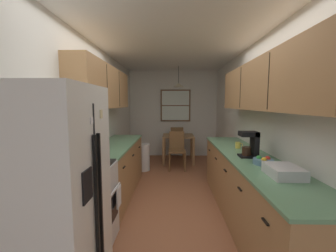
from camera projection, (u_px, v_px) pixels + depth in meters
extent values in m
plane|color=#995B3D|center=(173.00, 190.00, 3.89)|extent=(12.00, 12.00, 0.00)
cube|color=silver|center=(98.00, 121.00, 3.78)|extent=(0.10, 9.00, 2.55)
cube|color=silver|center=(250.00, 121.00, 3.72)|extent=(0.10, 9.00, 2.55)
cube|color=silver|center=(173.00, 114.00, 6.39)|extent=(4.40, 0.10, 2.55)
cube|color=white|center=(174.00, 45.00, 3.61)|extent=(4.40, 9.00, 0.08)
cube|color=white|center=(50.00, 198.00, 1.62)|extent=(0.71, 0.75, 1.72)
cube|color=black|center=(97.00, 205.00, 1.61)|extent=(0.01, 0.01, 1.55)
cube|color=black|center=(97.00, 208.00, 1.57)|extent=(0.02, 0.02, 1.10)
cube|color=black|center=(101.00, 203.00, 1.65)|extent=(0.02, 0.02, 1.10)
cube|color=black|center=(87.00, 185.00, 1.43)|extent=(0.01, 0.15, 0.22)
cube|color=beige|center=(101.00, 114.00, 1.70)|extent=(0.01, 0.05, 0.07)
cube|color=white|center=(92.00, 121.00, 1.50)|extent=(0.01, 0.04, 0.05)
cube|color=silver|center=(84.00, 206.00, 2.34)|extent=(0.62, 0.58, 0.90)
cube|color=black|center=(113.00, 209.00, 2.34)|extent=(0.01, 0.41, 0.30)
cube|color=silver|center=(114.00, 191.00, 2.32)|extent=(0.02, 0.47, 0.02)
cube|color=black|center=(83.00, 166.00, 2.29)|extent=(0.59, 0.55, 0.02)
cube|color=silver|center=(57.00, 158.00, 2.29)|extent=(0.06, 0.58, 0.20)
cylinder|color=#2D2D2D|center=(64.00, 168.00, 2.17)|extent=(0.15, 0.15, 0.01)
cylinder|color=#2D2D2D|center=(75.00, 161.00, 2.42)|extent=(0.15, 0.15, 0.01)
cylinder|color=#2D2D2D|center=(91.00, 168.00, 2.16)|extent=(0.15, 0.15, 0.01)
cylinder|color=#2D2D2D|center=(99.00, 161.00, 2.42)|extent=(0.15, 0.15, 0.01)
cube|color=white|center=(68.00, 98.00, 2.22)|extent=(0.38, 0.63, 0.31)
cube|color=black|center=(84.00, 98.00, 2.15)|extent=(0.01, 0.38, 0.20)
cube|color=#2D2D33|center=(94.00, 99.00, 2.43)|extent=(0.01, 0.13, 0.20)
cube|color=#A87A4C|center=(116.00, 170.00, 3.67)|extent=(0.60, 2.06, 0.87)
cube|color=#60936B|center=(115.00, 145.00, 3.62)|extent=(0.63, 2.08, 0.03)
cube|color=black|center=(124.00, 167.00, 2.95)|extent=(0.02, 0.10, 0.01)
cube|color=black|center=(133.00, 155.00, 3.63)|extent=(0.02, 0.10, 0.01)
cube|color=black|center=(140.00, 147.00, 4.31)|extent=(0.02, 0.10, 0.01)
cube|color=#A87A4C|center=(104.00, 88.00, 3.47)|extent=(0.32, 2.16, 0.68)
cube|color=#2D2319|center=(107.00, 86.00, 3.11)|extent=(0.01, 0.01, 0.62)
cube|color=#2D2319|center=(119.00, 89.00, 3.82)|extent=(0.01, 0.01, 0.62)
cube|color=#A87A4C|center=(248.00, 190.00, 2.83)|extent=(0.60, 3.06, 0.87)
cube|color=#60936B|center=(249.00, 157.00, 2.78)|extent=(0.63, 3.08, 0.03)
cube|color=black|center=(265.00, 222.00, 1.59)|extent=(0.02, 0.10, 0.01)
cube|color=black|center=(240.00, 189.00, 2.20)|extent=(0.02, 0.10, 0.01)
cube|color=black|center=(225.00, 170.00, 2.81)|extent=(0.02, 0.10, 0.01)
cube|color=black|center=(216.00, 158.00, 3.42)|extent=(0.02, 0.10, 0.01)
cube|color=black|center=(209.00, 150.00, 4.02)|extent=(0.02, 0.10, 0.01)
cube|color=#A87A4C|center=(265.00, 85.00, 2.63)|extent=(0.32, 2.76, 0.63)
cube|color=#2D2319|center=(268.00, 81.00, 2.18)|extent=(0.01, 0.01, 0.58)
cube|color=#2D2319|center=(240.00, 88.00, 3.09)|extent=(0.01, 0.01, 0.58)
cube|color=olive|center=(178.00, 136.00, 5.67)|extent=(0.82, 0.72, 0.03)
cube|color=olive|center=(164.00, 152.00, 5.39)|extent=(0.06, 0.06, 0.71)
cube|color=olive|center=(194.00, 152.00, 5.37)|extent=(0.06, 0.06, 0.71)
cube|color=olive|center=(165.00, 147.00, 6.05)|extent=(0.06, 0.06, 0.71)
cube|color=olive|center=(191.00, 147.00, 6.03)|extent=(0.06, 0.06, 0.71)
cube|color=brown|center=(177.00, 151.00, 5.07)|extent=(0.41, 0.41, 0.04)
cube|color=brown|center=(177.00, 140.00, 5.22)|extent=(0.37, 0.04, 0.45)
cylinder|color=brown|center=(185.00, 163.00, 4.91)|extent=(0.04, 0.04, 0.43)
cylinder|color=brown|center=(169.00, 163.00, 4.91)|extent=(0.04, 0.04, 0.43)
cylinder|color=brown|center=(184.00, 159.00, 5.27)|extent=(0.04, 0.04, 0.43)
cylinder|color=brown|center=(169.00, 159.00, 5.27)|extent=(0.04, 0.04, 0.43)
cube|color=brown|center=(176.00, 142.00, 6.34)|extent=(0.45, 0.45, 0.04)
cube|color=brown|center=(177.00, 135.00, 6.13)|extent=(0.37, 0.08, 0.45)
cylinder|color=brown|center=(169.00, 148.00, 6.52)|extent=(0.04, 0.04, 0.43)
cylinder|color=brown|center=(181.00, 148.00, 6.56)|extent=(0.04, 0.04, 0.43)
cylinder|color=brown|center=(171.00, 151.00, 6.16)|extent=(0.04, 0.04, 0.43)
cylinder|color=brown|center=(183.00, 150.00, 6.20)|extent=(0.04, 0.04, 0.43)
cylinder|color=black|center=(179.00, 75.00, 5.50)|extent=(0.01, 0.01, 0.43)
cone|color=beige|center=(179.00, 85.00, 5.53)|extent=(0.28, 0.28, 0.10)
sphere|color=white|center=(179.00, 84.00, 5.53)|extent=(0.06, 0.06, 0.06)
cube|color=brown|center=(175.00, 106.00, 6.29)|extent=(0.89, 0.04, 0.94)
cube|color=silver|center=(175.00, 106.00, 6.28)|extent=(0.81, 0.01, 0.86)
cube|color=brown|center=(175.00, 106.00, 6.27)|extent=(0.81, 0.02, 0.03)
cylinder|color=white|center=(144.00, 157.00, 5.02)|extent=(0.29, 0.29, 0.63)
cylinder|color=#D84C19|center=(95.00, 152.00, 2.70)|extent=(0.12, 0.12, 0.15)
cylinder|color=white|center=(95.00, 145.00, 2.69)|extent=(0.12, 0.12, 0.02)
cube|color=white|center=(119.00, 197.00, 2.47)|extent=(0.02, 0.16, 0.24)
cube|color=black|center=(248.00, 156.00, 2.72)|extent=(0.22, 0.18, 0.02)
cube|color=black|center=(255.00, 144.00, 2.70)|extent=(0.06, 0.18, 0.33)
cube|color=black|center=(249.00, 134.00, 2.69)|extent=(0.22, 0.18, 0.06)
cylinder|color=#331E14|center=(246.00, 151.00, 2.71)|extent=(0.11, 0.11, 0.11)
cylinder|color=#E5CC4C|center=(238.00, 145.00, 3.25)|extent=(0.08, 0.08, 0.09)
torus|color=#E5CC4C|center=(241.00, 145.00, 3.25)|extent=(0.05, 0.01, 0.05)
cylinder|color=#597F9E|center=(263.00, 162.00, 2.39)|extent=(0.22, 0.22, 0.06)
cylinder|color=black|center=(263.00, 160.00, 2.39)|extent=(0.18, 0.18, 0.03)
sphere|color=red|center=(268.00, 159.00, 2.40)|extent=(0.06, 0.06, 0.06)
sphere|color=green|center=(259.00, 158.00, 2.43)|extent=(0.06, 0.06, 0.06)
sphere|color=yellow|center=(264.00, 160.00, 2.34)|extent=(0.06, 0.06, 0.06)
cube|color=silver|center=(284.00, 171.00, 1.99)|extent=(0.28, 0.34, 0.10)
cylinder|color=silver|center=(176.00, 134.00, 5.69)|extent=(0.17, 0.17, 0.06)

